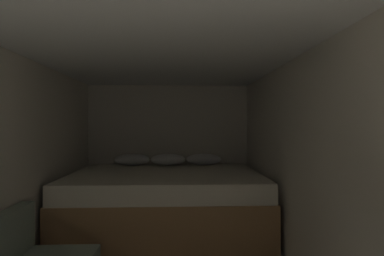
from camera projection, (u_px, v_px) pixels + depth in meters
name	position (u px, v px, depth m)	size (l,w,h in m)	color
wall_back	(169.00, 148.00, 5.23)	(2.73, 0.05, 2.09)	beige
wall_right	(318.00, 171.00, 2.62)	(0.05, 5.28, 2.09)	beige
ceiling_slab	(157.00, 41.00, 2.55)	(2.73, 5.28, 0.05)	white
bed	(166.00, 201.00, 4.23)	(2.51, 1.88, 0.97)	#9E7247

